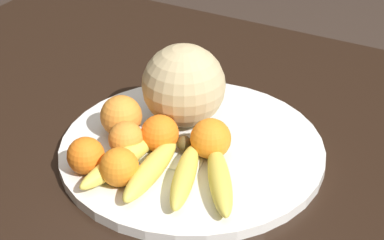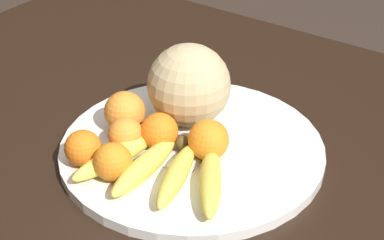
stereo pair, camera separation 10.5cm
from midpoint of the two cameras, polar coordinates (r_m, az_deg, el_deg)
kitchen_table at (r=1.19m, az=1.29°, el=-5.06°), size 1.37×1.03×0.75m
fruit_bowl at (r=1.08m, az=2.78°, el=-2.67°), size 0.45×0.45×0.02m
melon at (r=1.10m, az=2.45°, el=3.04°), size 0.15×0.15×0.15m
banana_bunch at (r=0.99m, az=0.30°, el=-4.52°), size 0.25×0.20×0.04m
orange_front_left at (r=1.02m, az=-6.80°, el=-2.61°), size 0.06×0.06×0.06m
orange_front_right at (r=1.05m, az=-3.11°, el=-1.37°), size 0.06×0.06×0.06m
orange_mid_center at (r=1.10m, az=-3.29°, el=0.65°), size 0.07×0.07×0.07m
orange_back_left at (r=0.99m, az=-4.06°, el=-3.83°), size 0.06×0.06×0.06m
orange_back_right at (r=1.03m, az=4.38°, el=-1.87°), size 0.07×0.07×0.07m
orange_top_small at (r=1.05m, az=-0.08°, el=-1.12°), size 0.06×0.06×0.06m
produce_tag at (r=1.04m, az=0.72°, el=-3.67°), size 0.10×0.06×0.00m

